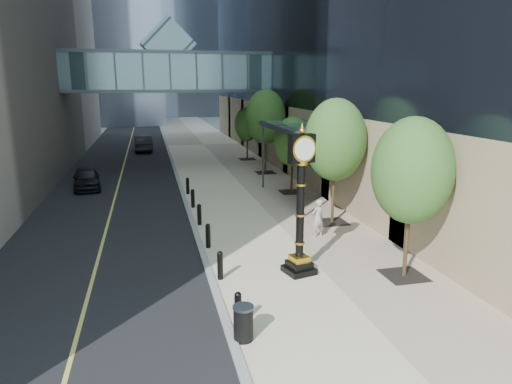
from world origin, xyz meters
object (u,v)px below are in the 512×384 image
car_near (87,178)px  street_clock (300,212)px  car_far (143,143)px  trash_bin (243,324)px  pedestrian (318,218)px

car_near → street_clock: bearing=-68.2°
car_far → trash_bin: bearing=91.5°
trash_bin → car_near: car_near is taller
car_far → street_clock: bearing=96.8°
car_near → car_far: size_ratio=0.85×
street_clock → car_far: street_clock is taller
trash_bin → street_clock: bearing=53.7°
trash_bin → car_far: bearing=94.3°
trash_bin → car_far: (-2.74, 36.22, 0.29)m
trash_bin → car_far: car_far is taller
trash_bin → car_far: size_ratio=0.19×
car_near → car_far: car_far is taller
trash_bin → pedestrian: 8.84m
street_clock → car_far: 32.90m
street_clock → trash_bin: bearing=-140.5°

